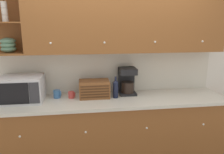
{
  "coord_description": "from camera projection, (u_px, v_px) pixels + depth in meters",
  "views": [
    {
      "loc": [
        -0.39,
        -3.0,
        1.88
      ],
      "look_at": [
        0.0,
        -0.22,
        1.2
      ],
      "focal_mm": 35.0,
      "sensor_mm": 36.0,
      "label": 1
    }
  ],
  "objects": [
    {
      "name": "ground_plane",
      "position": [
        110.0,
        148.0,
        3.39
      ],
      "size": [
        24.0,
        24.0,
        0.0
      ],
      "primitive_type": "plane",
      "color": "slate"
    },
    {
      "name": "wall_back",
      "position": [
        110.0,
        66.0,
        3.11
      ],
      "size": [
        5.37,
        0.06,
        2.6
      ],
      "color": "silver",
      "rests_on": "ground_plane"
    },
    {
      "name": "counter_unit",
      "position": [
        113.0,
        131.0,
        2.97
      ],
      "size": [
        2.99,
        0.67,
        0.93
      ],
      "color": "brown",
      "rests_on": "ground_plane"
    },
    {
      "name": "backsplash_panel",
      "position": [
        110.0,
        71.0,
        3.09
      ],
      "size": [
        2.97,
        0.01,
        0.59
      ],
      "color": "beige",
      "rests_on": "counter_unit"
    },
    {
      "name": "upper_cabinets",
      "position": [
        124.0,
        21.0,
        2.8
      ],
      "size": [
        2.97,
        0.36,
        0.79
      ],
      "color": "brown",
      "rests_on": "backsplash_panel"
    },
    {
      "name": "microwave",
      "position": [
        22.0,
        89.0,
        2.72
      ],
      "size": [
        0.51,
        0.39,
        0.32
      ],
      "color": "silver",
      "rests_on": "counter_unit"
    },
    {
      "name": "mug_blue_second",
      "position": [
        57.0,
        94.0,
        2.87
      ],
      "size": [
        0.1,
        0.09,
        0.11
      ],
      "color": "#38669E",
      "rests_on": "counter_unit"
    },
    {
      "name": "mug",
      "position": [
        72.0,
        95.0,
        2.87
      ],
      "size": [
        0.09,
        0.08,
        0.09
      ],
      "color": "#B73D38",
      "rests_on": "counter_unit"
    },
    {
      "name": "bread_box",
      "position": [
        94.0,
        89.0,
        2.89
      ],
      "size": [
        0.4,
        0.26,
        0.22
      ],
      "color": "brown",
      "rests_on": "counter_unit"
    },
    {
      "name": "wine_bottle",
      "position": [
        116.0,
        88.0,
        2.86
      ],
      "size": [
        0.07,
        0.07,
        0.29
      ],
      "color": "black",
      "rests_on": "counter_unit"
    },
    {
      "name": "coffee_maker",
      "position": [
        127.0,
        81.0,
        3.01
      ],
      "size": [
        0.23,
        0.23,
        0.37
      ],
      "color": "black",
      "rests_on": "counter_unit"
    }
  ]
}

